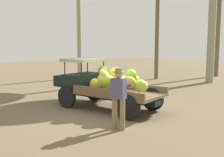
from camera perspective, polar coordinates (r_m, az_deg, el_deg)
The scene contains 3 objects.
ground_plane at distance 9.80m, azimuth -0.35°, elevation -6.98°, with size 60.00×60.00×0.00m, color brown.
truck at distance 10.17m, azimuth -2.38°, elevation -1.14°, with size 4.66×2.70×1.86m.
farmer at distance 7.61m, azimuth 1.41°, elevation -3.40°, with size 0.55×0.52×1.75m.
Camera 1 is at (-7.59, 5.72, 2.40)m, focal length 43.42 mm.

